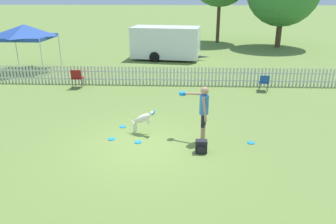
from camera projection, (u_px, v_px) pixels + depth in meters
The scene contains 13 objects.
ground_plane at pixel (144, 147), 9.93m from camera, with size 240.00×240.00×0.00m, color olive.
handler_person at pixel (202, 107), 10.01m from camera, with size 0.94×0.85×1.77m.
leaping_dog at pixel (143, 118), 10.73m from camera, with size 1.02×0.43×0.87m.
frisbee_near_handler at pixel (251, 143), 10.19m from camera, with size 0.22×0.22×0.02m.
frisbee_near_dog at pixel (112, 139), 10.45m from camera, with size 0.22×0.22×0.02m.
frisbee_midfield at pixel (123, 127), 11.41m from camera, with size 0.22×0.22×0.02m.
frisbee_far_scatter at pixel (138, 142), 10.24m from camera, with size 0.22×0.22×0.02m.
backpack_on_grass at pixel (201, 147), 9.53m from camera, with size 0.34×0.27×0.39m.
picket_fence at pixel (160, 76), 16.43m from camera, with size 24.51×0.04×0.93m.
folding_chair_blue_left at pixel (77, 77), 15.89m from camera, with size 0.52×0.54×0.93m.
folding_chair_center at pixel (264, 81), 15.41m from camera, with size 0.49×0.51×0.79m.
canopy_tent_main at pixel (25, 32), 18.94m from camera, with size 2.84×2.84×2.69m.
equipment_trailer at pixel (166, 42), 22.64m from camera, with size 5.49×2.88×2.22m.
Camera 1 is at (1.13, -8.92, 4.42)m, focal length 35.00 mm.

